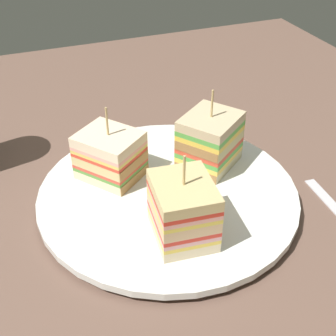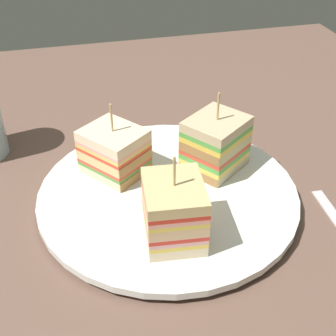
# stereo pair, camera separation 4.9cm
# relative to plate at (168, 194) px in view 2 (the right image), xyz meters

# --- Properties ---
(ground_plane) EXTENTS (1.02, 0.94, 0.02)m
(ground_plane) POSITION_rel_plate_xyz_m (0.00, 0.00, -0.02)
(ground_plane) COLOR brown
(plate) EXTENTS (0.28, 0.28, 0.01)m
(plate) POSITION_rel_plate_xyz_m (0.00, 0.00, 0.00)
(plate) COLOR white
(plate) RESTS_ON ground_plane
(sandwich_wedge_0) EXTENTS (0.09, 0.08, 0.09)m
(sandwich_wedge_0) POSITION_rel_plate_xyz_m (0.05, 0.05, 0.03)
(sandwich_wedge_0) COLOR beige
(sandwich_wedge_0) RESTS_ON plate
(sandwich_wedge_1) EXTENTS (0.07, 0.06, 0.09)m
(sandwich_wedge_1) POSITION_rel_plate_xyz_m (-0.07, 0.01, 0.04)
(sandwich_wedge_1) COLOR beige
(sandwich_wedge_1) RESTS_ON plate
(sandwich_wedge_2) EXTENTS (0.08, 0.09, 0.10)m
(sandwich_wedge_2) POSITION_rel_plate_xyz_m (0.03, -0.06, 0.04)
(sandwich_wedge_2) COLOR beige
(sandwich_wedge_2) RESTS_ON plate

